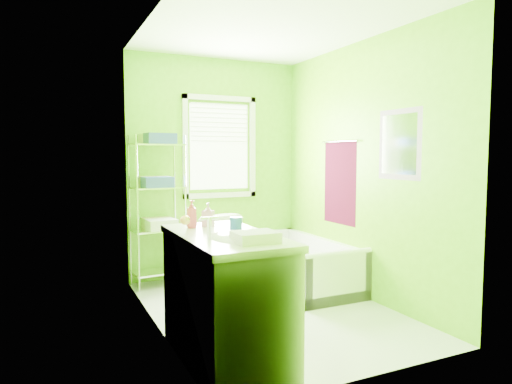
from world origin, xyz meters
name	(u,v)px	position (x,y,z in m)	size (l,w,h in m)	color
ground	(269,309)	(0.00, 0.00, 0.00)	(2.90, 2.90, 0.00)	silver
room_envelope	(270,145)	(0.00, 0.00, 1.55)	(2.14, 2.94, 2.62)	#60B008
window	(220,142)	(0.05, 1.42, 1.61)	(0.92, 0.05, 1.22)	white
door	(194,227)	(-1.04, -1.00, 1.00)	(0.09, 0.80, 2.00)	white
right_wall_decor	(362,168)	(1.04, -0.02, 1.32)	(0.04, 1.48, 1.17)	#45081F
bathtub	(298,270)	(0.67, 0.60, 0.17)	(0.77, 1.64, 0.53)	white
toilet	(204,249)	(-0.29, 1.03, 0.41)	(0.46, 0.81, 0.82)	white
vanity	(226,294)	(-0.75, -0.82, 0.48)	(0.62, 1.21, 1.12)	white
wire_shelf_unit	(159,193)	(-0.73, 1.27, 1.03)	(0.60, 0.48, 1.69)	silver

